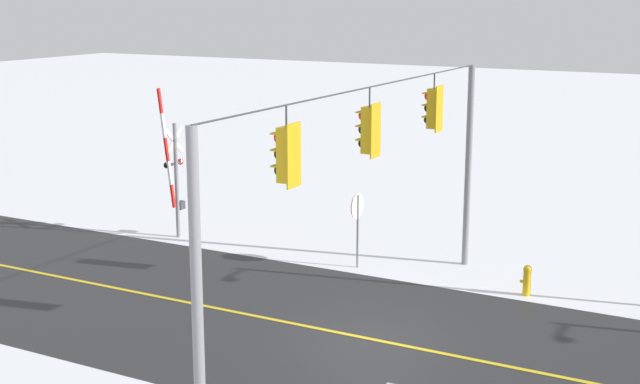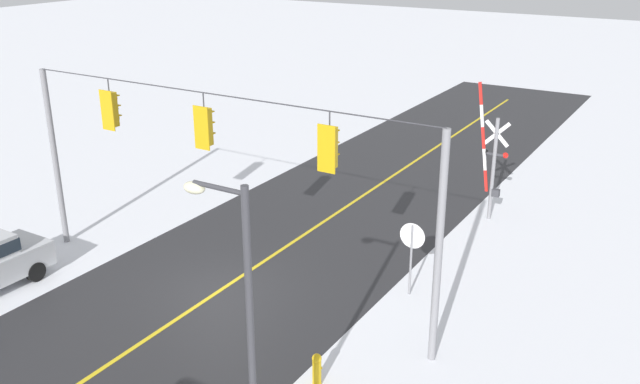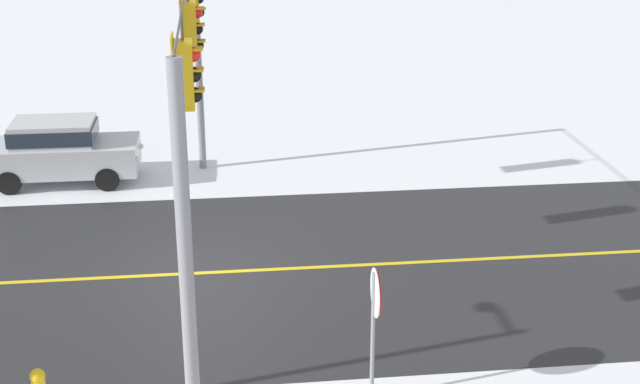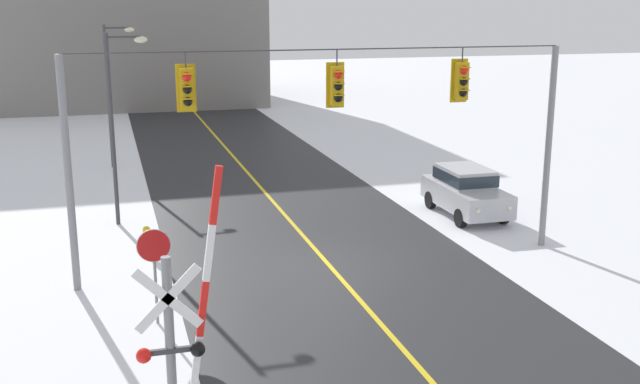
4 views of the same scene
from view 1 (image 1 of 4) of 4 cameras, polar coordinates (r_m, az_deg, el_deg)
name	(u,v)px [view 1 (image 1 of 4)]	position (r m, az deg, el deg)	size (l,w,h in m)	color
ground_plane	(370,339)	(21.84, 3.29, -9.53)	(160.00, 160.00, 0.00)	white
signal_span	(371,171)	(20.58, 3.35, 1.36)	(14.20, 0.47, 6.22)	gray
stop_sign	(357,214)	(26.85, 2.43, -1.41)	(0.80, 0.09, 2.35)	gray
railroad_crossing	(174,171)	(30.44, -9.44, 1.36)	(1.33, 0.31, 5.26)	gray
fire_hydrant	(527,279)	(25.36, 13.30, -5.54)	(0.24, 0.31, 0.88)	gold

